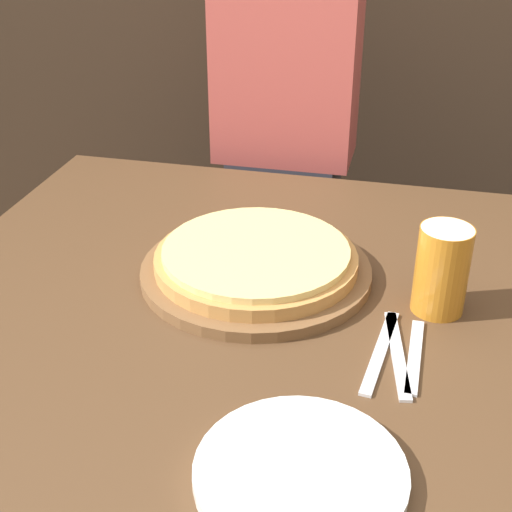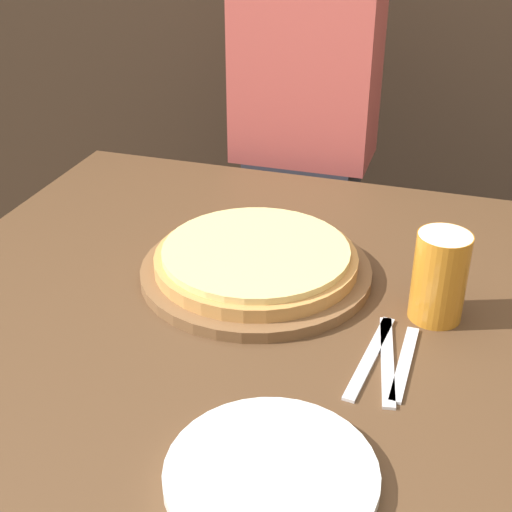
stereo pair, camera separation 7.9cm
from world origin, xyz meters
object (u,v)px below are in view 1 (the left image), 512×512
object	(u,v)px
spoon	(415,356)
diner_person	(285,174)
dinner_knife	(397,354)
dinner_plate	(300,473)
fork	(380,351)
pizza_on_board	(256,263)
beer_glass	(442,266)

from	to	relation	value
spoon	diner_person	world-z (taller)	diner_person
dinner_knife	diner_person	size ratio (longest dim) A/B	0.15
dinner_plate	fork	xyz separation A→B (m)	(0.07, 0.27, -0.01)
spoon	diner_person	xyz separation A→B (m)	(-0.35, 0.80, -0.08)
pizza_on_board	fork	bearing A→B (deg)	-36.99
dinner_knife	diner_person	xyz separation A→B (m)	(-0.33, 0.80, -0.08)
pizza_on_board	dinner_knife	distance (m)	0.31
dinner_plate	spoon	xyz separation A→B (m)	(0.12, 0.27, -0.01)
fork	spoon	world-z (taller)	same
pizza_on_board	beer_glass	bearing A→B (deg)	-6.23
beer_glass	spoon	distance (m)	0.16
dinner_plate	fork	size ratio (longest dim) A/B	1.20
pizza_on_board	fork	size ratio (longest dim) A/B	1.89
pizza_on_board	fork	world-z (taller)	pizza_on_board
pizza_on_board	diner_person	size ratio (longest dim) A/B	0.29
dinner_knife	spoon	distance (m)	0.02
dinner_plate	fork	distance (m)	0.28
spoon	diner_person	bearing A→B (deg)	113.67
fork	spoon	distance (m)	0.05
pizza_on_board	spoon	distance (m)	0.33
fork	dinner_knife	size ratio (longest dim) A/B	1.00
dinner_plate	fork	world-z (taller)	dinner_plate
beer_glass	diner_person	world-z (taller)	diner_person
pizza_on_board	dinner_knife	xyz separation A→B (m)	(0.25, -0.17, -0.02)
beer_glass	fork	xyz separation A→B (m)	(-0.08, -0.14, -0.08)
beer_glass	spoon	bearing A→B (deg)	-101.77
dinner_knife	diner_person	distance (m)	0.87
dinner_knife	fork	bearing A→B (deg)	180.00
dinner_plate	pizza_on_board	bearing A→B (deg)	109.67
beer_glass	pizza_on_board	bearing A→B (deg)	173.77
dinner_knife	spoon	world-z (taller)	same
beer_glass	diner_person	bearing A→B (deg)	119.86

